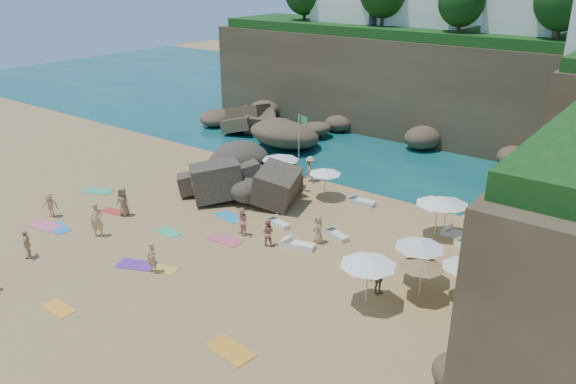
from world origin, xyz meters
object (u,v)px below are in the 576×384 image
Objects in this scene: parasol_0 at (280,157)px; person_stand_2 at (310,169)px; person_stand_3 at (379,278)px; person_stand_1 at (268,233)px; flag_pole at (300,137)px; person_stand_0 at (97,220)px; person_stand_5 at (294,177)px; parasol_2 at (438,201)px; rock_outcrop at (240,195)px; lounger_0 at (361,202)px; person_stand_4 at (318,229)px; parasol_1 at (325,171)px.

parasol_0 reaches higher than person_stand_2.
person_stand_1 is at bearing 108.50° from person_stand_3.
person_stand_0 is (-3.14, -14.09, -1.80)m from flag_pole.
parasol_2 is at bearing -35.24° from person_stand_5.
person_stand_5 is (0.15, -2.04, 0.06)m from person_stand_2.
rock_outcrop reaches higher than lounger_0.
lounger_0 is at bearing 16.63° from person_stand_0.
parasol_2 is 1.52× the size of person_stand_4.
parasol_1 is 0.86× the size of parasol_2.
person_stand_4 is (6.37, -5.01, -1.32)m from parasol_0.
person_stand_4 is at bearing -38.18° from parasol_0.
person_stand_3 is (7.97, -7.73, -1.00)m from parasol_1.
lounger_0 is (6.87, 3.33, 0.14)m from rock_outcrop.
parasol_2 is at bearing -17.53° from lounger_0.
person_stand_3 is 12.68m from person_stand_5.
flag_pole is 2.14× the size of parasol_1.
flag_pole is at bearing -83.44° from person_stand_1.
person_stand_3 is at bearing -21.48° from rock_outcrop.
flag_pole reaches higher than parasol_2.
parasol_1 is at bearing 69.63° from person_stand_3.
parasol_1 is at bearing -33.19° from flag_pole.
person_stand_1 is (7.90, 4.65, -0.22)m from person_stand_0.
rock_outcrop is at bearing -157.04° from lounger_0.
person_stand_2 is at bearing 62.71° from person_stand_5.
parasol_1 reaches higher than person_stand_2.
parasol_2 is 5.86m from lounger_0.
flag_pole is 10.76m from person_stand_1.
parasol_1 is 11.15m from person_stand_3.
person_stand_1 is 2.65m from person_stand_4.
parasol_2 is 6.47m from person_stand_4.
person_stand_1 is 6.80m from person_stand_3.
parasol_2 is at bearing -6.39° from parasol_1.
rock_outcrop is at bearing -117.16° from parasol_0.
parasol_1 reaches higher than person_stand_1.
rock_outcrop is at bearing -166.37° from person_stand_4.
person_stand_0 reaches higher than lounger_0.
parasol_1 is 1.12× the size of lounger_0.
person_stand_4 is (0.80, -5.81, 0.63)m from lounger_0.
rock_outcrop is at bearing -171.02° from parasol_2.
person_stand_3 is 0.97× the size of person_stand_4.
flag_pole reaches higher than person_stand_5.
person_stand_4 is at bearing -3.65° from person_stand_0.
flag_pole is 2.48× the size of person_stand_2.
person_stand_4 is (1.90, 1.84, 0.04)m from person_stand_1.
parasol_0 reaches higher than parasol_1.
parasol_2 is 18.06m from person_stand_0.
person_stand_2 is (-3.58, 8.95, 0.14)m from person_stand_1.
person_stand_2 is 14.10m from person_stand_3.
lounger_0 is 0.97× the size of person_stand_5.
parasol_0 is 1.56m from person_stand_5.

